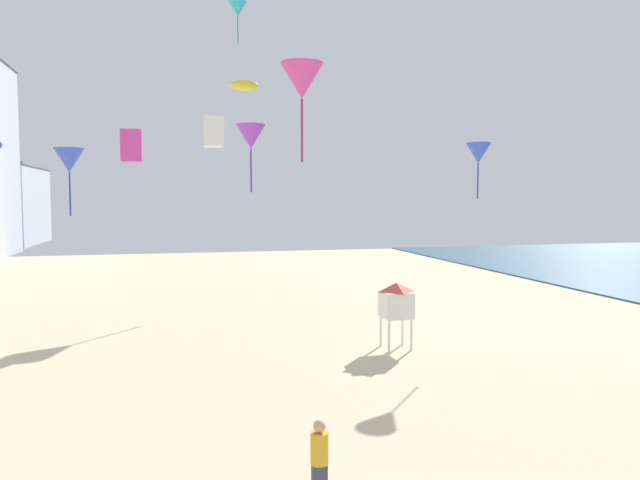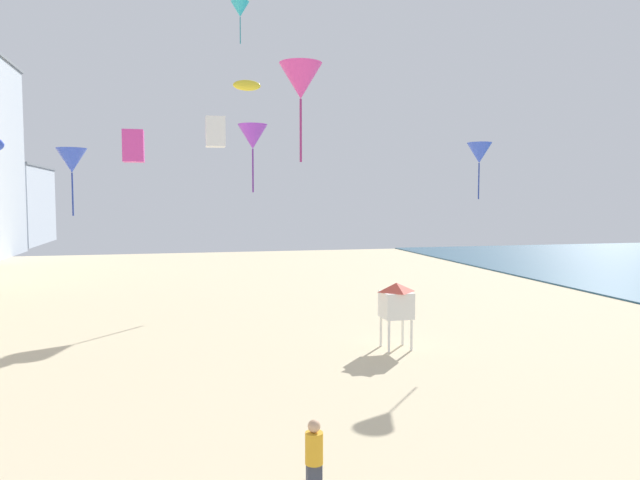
# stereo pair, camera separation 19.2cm
# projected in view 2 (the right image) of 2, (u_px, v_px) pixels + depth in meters

# --- Properties ---
(kite_flyer) EXTENTS (0.34, 0.34, 1.64)m
(kite_flyer) POSITION_uv_depth(u_px,v_px,m) (314.00, 457.00, 11.06)
(kite_flyer) COLOR #383D4C
(kite_flyer) RESTS_ON ground
(lifeguard_stand) EXTENTS (1.10, 1.10, 2.55)m
(lifeguard_stand) POSITION_uv_depth(u_px,v_px,m) (396.00, 301.00, 22.64)
(lifeguard_stand) COLOR white
(lifeguard_stand) RESTS_ON ground
(kite_yellow_parafoil) EXTENTS (1.94, 0.54, 0.75)m
(kite_yellow_parafoil) POSITION_uv_depth(u_px,v_px,m) (247.00, 85.00, 41.36)
(kite_yellow_parafoil) COLOR yellow
(kite_magenta_box) EXTENTS (1.03, 1.03, 1.62)m
(kite_magenta_box) POSITION_uv_depth(u_px,v_px,m) (133.00, 146.00, 30.21)
(kite_magenta_box) COLOR #DB3D9E
(kite_blue_delta) EXTENTS (1.68, 1.68, 3.81)m
(kite_blue_delta) POSITION_uv_depth(u_px,v_px,m) (72.00, 161.00, 33.31)
(kite_blue_delta) COLOR blue
(kite_magenta_delta_2) EXTENTS (1.30, 1.30, 2.96)m
(kite_magenta_delta_2) POSITION_uv_depth(u_px,v_px,m) (301.00, 81.00, 17.80)
(kite_magenta_delta_2) COLOR #DB3D9E
(kite_purple_delta) EXTENTS (1.73, 1.73, 3.93)m
(kite_purple_delta) POSITION_uv_depth(u_px,v_px,m) (253.00, 137.00, 34.33)
(kite_purple_delta) COLOR purple
(kite_cyan_delta) EXTENTS (1.23, 1.23, 2.79)m
(kite_cyan_delta) POSITION_uv_depth(u_px,v_px,m) (240.00, 9.00, 39.83)
(kite_cyan_delta) COLOR #2DB7CC
(kite_blue_delta_2) EXTENTS (1.06, 1.06, 2.40)m
(kite_blue_delta_2) POSITION_uv_depth(u_px,v_px,m) (479.00, 153.00, 25.19)
(kite_blue_delta_2) COLOR blue
(kite_white_box) EXTENTS (1.01, 1.01, 1.58)m
(kite_white_box) POSITION_uv_depth(u_px,v_px,m) (215.00, 132.00, 31.58)
(kite_white_box) COLOR white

